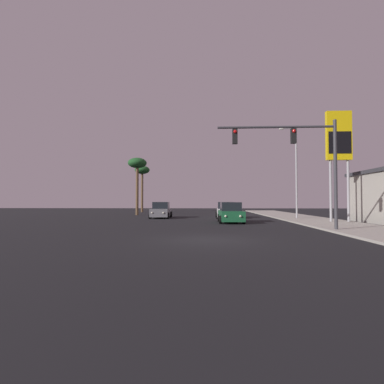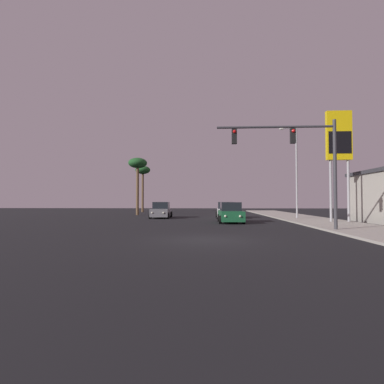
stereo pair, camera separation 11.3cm
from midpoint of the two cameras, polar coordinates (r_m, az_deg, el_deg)
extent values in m
plane|color=black|center=(13.94, 3.05, -9.06)|extent=(120.00, 120.00, 0.00)
cube|color=#9E998E|center=(25.72, 24.75, -5.41)|extent=(5.00, 60.00, 0.12)
cube|color=silver|center=(31.69, 6.56, -3.89)|extent=(1.92, 4.25, 0.80)
cube|color=black|center=(31.82, 6.54, -2.53)|extent=(1.66, 2.05, 0.70)
cylinder|color=black|center=(30.36, 5.02, -4.48)|extent=(0.24, 0.64, 0.64)
cylinder|color=black|center=(30.48, 8.42, -4.46)|extent=(0.24, 0.64, 0.64)
cylinder|color=black|center=(32.96, 4.85, -4.27)|extent=(0.24, 0.64, 0.64)
cylinder|color=black|center=(33.07, 7.98, -4.25)|extent=(0.24, 0.64, 0.64)
sphere|color=#F2EACC|center=(29.54, 5.75, -3.96)|extent=(0.18, 0.18, 0.18)
sphere|color=#F2EACC|center=(29.62, 7.91, -3.94)|extent=(0.18, 0.18, 0.18)
cube|color=#195933|center=(25.01, 7.49, -4.47)|extent=(1.93, 4.25, 0.80)
cube|color=black|center=(25.13, 7.45, -2.74)|extent=(1.66, 2.05, 0.70)
cylinder|color=black|center=(23.67, 5.57, -5.26)|extent=(0.24, 0.64, 0.64)
cylinder|color=black|center=(23.82, 9.91, -5.22)|extent=(0.24, 0.64, 0.64)
cylinder|color=black|center=(26.26, 5.30, -4.91)|extent=(0.24, 0.64, 0.64)
cylinder|color=black|center=(26.40, 9.22, -4.88)|extent=(0.24, 0.64, 0.64)
sphere|color=#F2EACC|center=(22.85, 6.52, -4.61)|extent=(0.18, 0.18, 0.18)
sphere|color=#F2EACC|center=(22.95, 9.31, -4.58)|extent=(0.18, 0.18, 0.18)
cube|color=slate|center=(31.71, -5.81, -3.89)|extent=(1.91, 4.25, 0.80)
cube|color=black|center=(31.83, -5.76, -2.54)|extent=(1.65, 2.04, 0.70)
cylinder|color=black|center=(30.59, -7.85, -4.45)|extent=(0.24, 0.64, 0.64)
cylinder|color=black|center=(30.30, -4.49, -4.49)|extent=(0.24, 0.64, 0.64)
cylinder|color=black|center=(33.14, -7.01, -4.25)|extent=(0.24, 0.64, 0.64)
cylinder|color=black|center=(32.88, -3.91, -4.27)|extent=(0.24, 0.64, 0.64)
sphere|color=#F2EACC|center=(29.71, -7.49, -3.94)|extent=(0.18, 0.18, 0.18)
sphere|color=#F2EACC|center=(29.53, -5.35, -3.96)|extent=(0.18, 0.18, 0.18)
cylinder|color=#38383D|center=(19.63, 25.75, 3.09)|extent=(0.20, 0.20, 6.50)
cylinder|color=#38383D|center=(19.02, 15.71, 11.84)|extent=(6.96, 0.14, 0.14)
cube|color=black|center=(19.15, 18.82, 10.08)|extent=(0.30, 0.24, 0.90)
sphere|color=red|center=(19.08, 18.93, 10.96)|extent=(0.20, 0.20, 0.20)
cube|color=black|center=(18.51, 8.23, 10.42)|extent=(0.30, 0.24, 0.90)
sphere|color=red|center=(18.44, 8.27, 11.33)|extent=(0.20, 0.20, 0.20)
cylinder|color=#99999E|center=(31.18, 19.40, 3.59)|extent=(0.18, 0.18, 9.00)
cylinder|color=#99999E|center=(31.68, 18.08, 11.47)|extent=(1.40, 0.10, 0.10)
ellipsoid|color=silver|center=(31.50, 16.83, 11.44)|extent=(0.50, 0.24, 0.20)
cylinder|color=#99999E|center=(26.76, 25.03, 0.23)|extent=(0.20, 0.20, 5.00)
cylinder|color=#99999E|center=(27.32, 27.75, 0.23)|extent=(0.20, 0.20, 5.00)
cube|color=yellow|center=(27.54, 26.28, 9.63)|extent=(2.00, 0.40, 4.00)
cube|color=black|center=(27.24, 26.47, 8.47)|extent=(1.80, 0.03, 1.80)
cylinder|color=brown|center=(48.94, -9.31, -0.09)|extent=(0.36, 0.36, 6.34)
ellipsoid|color=#1E5123|center=(49.18, -9.29, 4.17)|extent=(2.40, 2.40, 1.32)
cylinder|color=brown|center=(38.86, -10.25, 0.23)|extent=(0.36, 0.36, 6.18)
ellipsoid|color=#1E5123|center=(39.14, -10.23, 5.46)|extent=(2.40, 2.40, 1.32)
camera|label=1|loc=(0.06, -89.88, 0.00)|focal=28.00mm
camera|label=2|loc=(0.06, 90.12, 0.00)|focal=28.00mm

